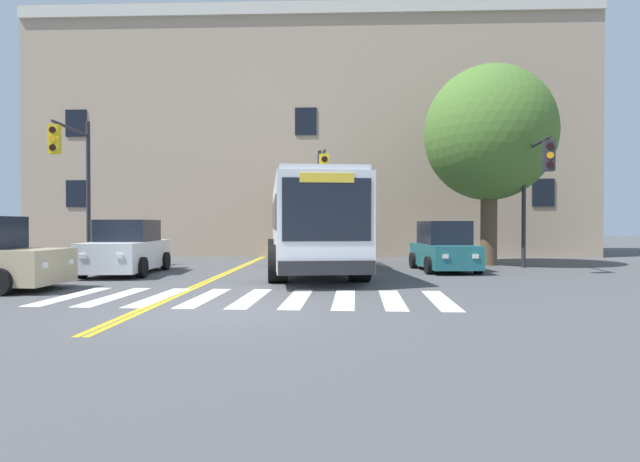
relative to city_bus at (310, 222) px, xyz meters
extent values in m
plane|color=#4C4C4F|center=(-1.39, -8.05, -1.77)|extent=(120.00, 120.00, 0.00)
cube|color=white|center=(-5.25, -6.26, -1.76)|extent=(0.57, 3.04, 0.01)
cube|color=white|center=(-4.18, -6.29, -1.76)|extent=(0.57, 3.04, 0.01)
cube|color=white|center=(-3.11, -6.33, -1.76)|extent=(0.57, 3.04, 0.01)
cube|color=white|center=(-2.05, -6.37, -1.76)|extent=(0.57, 3.04, 0.01)
cube|color=white|center=(-0.98, -6.40, -1.76)|extent=(0.57, 3.04, 0.01)
cube|color=white|center=(0.09, -6.44, -1.76)|extent=(0.57, 3.04, 0.01)
cube|color=white|center=(1.16, -6.48, -1.76)|extent=(0.57, 3.04, 0.01)
cube|color=white|center=(2.23, -6.52, -1.76)|extent=(0.57, 3.04, 0.01)
cube|color=white|center=(3.29, -6.55, -1.76)|extent=(0.57, 3.04, 0.01)
cube|color=gold|center=(-2.92, 7.60, -1.77)|extent=(0.12, 36.00, 0.01)
cube|color=gold|center=(-2.76, 7.60, -1.77)|extent=(0.12, 36.00, 0.01)
cube|color=white|center=(0.00, 0.03, -0.03)|extent=(3.96, 10.70, 2.66)
cube|color=black|center=(1.25, 0.21, 0.24)|extent=(1.38, 9.52, 0.96)
cube|color=black|center=(-1.26, -0.15, 0.24)|extent=(1.38, 9.52, 0.96)
cube|color=black|center=(0.73, -5.16, 0.29)|extent=(2.24, 0.34, 1.60)
cube|color=yellow|center=(0.73, -5.16, 1.09)|extent=(1.37, 0.22, 0.24)
cube|color=#232326|center=(0.74, -5.18, -1.18)|extent=(2.45, 0.45, 0.36)
cube|color=silver|center=(0.00, 0.03, 1.38)|extent=(3.75, 10.26, 0.16)
cylinder|color=black|center=(1.64, -3.01, -1.22)|extent=(0.71, 1.17, 1.10)
cylinder|color=black|center=(-0.74, -3.35, -1.22)|extent=(0.71, 1.17, 1.10)
cylinder|color=black|center=(0.85, 2.52, -1.22)|extent=(0.71, 1.17, 1.10)
cylinder|color=black|center=(-1.52, 2.19, -1.22)|extent=(0.71, 1.17, 1.10)
cube|color=white|center=(-6.17, -1.02, -1.12)|extent=(2.15, 4.54, 0.93)
cube|color=black|center=(-6.18, -0.88, -0.30)|extent=(1.79, 2.24, 0.73)
cube|color=white|center=(-5.45, -3.19, -1.03)|extent=(0.20, 0.06, 0.14)
cube|color=white|center=(-6.53, -3.28, -1.03)|extent=(0.20, 0.06, 0.14)
cylinder|color=black|center=(-5.14, -2.31, -1.44)|extent=(0.27, 0.68, 0.66)
cylinder|color=black|center=(-6.98, -2.45, -1.44)|extent=(0.27, 0.68, 0.66)
cylinder|color=black|center=(-5.36, 0.42, -1.44)|extent=(0.27, 0.68, 0.66)
cylinder|color=black|center=(-7.20, 0.28, -1.44)|extent=(0.27, 0.68, 0.66)
cube|color=#236B70|center=(4.83, 0.43, -1.20)|extent=(1.94, 3.80, 0.80)
cube|color=black|center=(4.82, 0.47, -0.39)|extent=(1.64, 2.14, 0.83)
cube|color=white|center=(5.47, -1.38, -1.12)|extent=(0.20, 0.06, 0.14)
cube|color=white|center=(4.49, -1.46, -1.12)|extent=(0.20, 0.06, 0.14)
cylinder|color=black|center=(5.76, -0.64, -1.47)|extent=(0.27, 0.62, 0.60)
cylinder|color=black|center=(4.08, -0.77, -1.47)|extent=(0.27, 0.62, 0.60)
cylinder|color=black|center=(5.57, 1.63, -1.47)|extent=(0.27, 0.62, 0.60)
cylinder|color=black|center=(3.89, 1.50, -1.47)|extent=(0.27, 0.62, 0.60)
cube|color=#B7BABF|center=(0.72, 8.49, -1.16)|extent=(2.26, 4.66, 0.85)
cube|color=black|center=(0.70, 8.62, -0.36)|extent=(1.83, 2.32, 0.75)
cube|color=white|center=(1.49, 6.29, -1.08)|extent=(0.20, 0.06, 0.14)
cube|color=white|center=(0.42, 6.17, -1.08)|extent=(0.20, 0.06, 0.14)
cylinder|color=black|center=(1.78, 7.20, -1.44)|extent=(0.29, 0.68, 0.66)
cylinder|color=black|center=(-0.05, 7.00, -1.44)|extent=(0.29, 0.68, 0.66)
cylinder|color=black|center=(1.48, 9.97, -1.44)|extent=(0.29, 0.68, 0.66)
cylinder|color=black|center=(-0.35, 9.77, -1.44)|extent=(0.29, 0.68, 0.66)
cube|color=white|center=(-6.00, -4.89, -1.06)|extent=(0.05, 0.20, 0.14)
cube|color=white|center=(-6.05, -5.95, -1.06)|extent=(0.05, 0.20, 0.14)
cylinder|color=black|center=(-6.87, -4.47, -1.44)|extent=(0.67, 0.25, 0.66)
cylinder|color=#28282D|center=(8.22, 1.96, 0.76)|extent=(0.16, 0.16, 5.05)
cylinder|color=#28282D|center=(8.07, 0.39, 2.77)|extent=(0.41, 3.14, 0.11)
cube|color=#28282D|center=(7.93, -1.02, 2.17)|extent=(0.37, 0.31, 1.00)
cylinder|color=black|center=(7.92, -1.17, 2.47)|extent=(0.22, 0.05, 0.22)
cylinder|color=orange|center=(7.92, -1.17, 2.17)|extent=(0.22, 0.05, 0.22)
cylinder|color=black|center=(7.92, -1.17, 1.87)|extent=(0.22, 0.05, 0.22)
cylinder|color=#28282D|center=(-8.88, 1.69, 1.10)|extent=(0.16, 0.16, 5.75)
cylinder|color=#28282D|center=(-8.79, 0.30, 3.43)|extent=(0.30, 2.79, 0.11)
cube|color=yellow|center=(-8.70, -0.94, 2.83)|extent=(0.36, 0.30, 1.00)
cylinder|color=black|center=(-8.69, -1.09, 3.13)|extent=(0.22, 0.05, 0.22)
cylinder|color=orange|center=(-8.69, -1.09, 2.83)|extent=(0.22, 0.05, 0.22)
cylinder|color=black|center=(-8.69, -1.09, 2.53)|extent=(0.22, 0.05, 0.22)
cylinder|color=#28282D|center=(0.22, 3.24, 0.62)|extent=(0.16, 0.16, 4.77)
cylinder|color=#28282D|center=(0.37, 1.77, 2.56)|extent=(0.41, 2.95, 0.11)
cube|color=yellow|center=(0.50, 0.45, 1.96)|extent=(0.37, 0.31, 1.00)
cylinder|color=black|center=(0.52, 0.30, 2.26)|extent=(0.22, 0.05, 0.22)
cylinder|color=orange|center=(0.52, 0.30, 1.96)|extent=(0.22, 0.05, 0.22)
cylinder|color=black|center=(0.52, 0.30, 1.66)|extent=(0.22, 0.05, 0.22)
cylinder|color=brown|center=(7.21, 3.06, -0.23)|extent=(0.67, 0.67, 3.08)
ellipsoid|color=#4C752D|center=(7.21, 3.06, 3.66)|extent=(7.24, 7.20, 5.52)
cube|color=tan|center=(-0.66, 11.25, 4.78)|extent=(29.95, 6.85, 13.10)
cube|color=beige|center=(-0.66, 7.75, 10.93)|extent=(29.95, 0.16, 0.60)
cube|color=black|center=(-12.64, 7.80, 1.51)|extent=(1.10, 0.06, 1.40)
cube|color=black|center=(-0.66, 7.80, 1.51)|extent=(1.10, 0.06, 1.40)
cube|color=black|center=(11.32, 7.80, 1.51)|extent=(1.10, 0.06, 1.40)
cube|color=black|center=(-12.64, 7.80, 5.17)|extent=(1.10, 0.06, 1.40)
cube|color=black|center=(-0.66, 7.80, 5.17)|extent=(1.10, 0.06, 1.40)
cube|color=black|center=(11.32, 7.80, 5.17)|extent=(1.10, 0.06, 1.40)
camera|label=1|loc=(1.03, -17.69, -0.07)|focal=28.00mm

